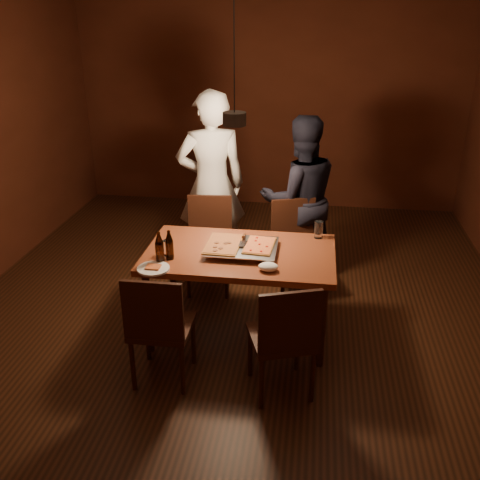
# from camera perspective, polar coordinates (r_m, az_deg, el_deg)

# --- Properties ---
(room_shell) EXTENTS (6.00, 6.00, 6.00)m
(room_shell) POSITION_cam_1_polar(r_m,az_deg,el_deg) (4.25, -0.58, 8.15)
(room_shell) COLOR #3C1D10
(room_shell) RESTS_ON ground
(dining_table) EXTENTS (1.50, 0.90, 0.75)m
(dining_table) POSITION_cam_1_polar(r_m,az_deg,el_deg) (4.28, -0.00, -2.13)
(dining_table) COLOR brown
(dining_table) RESTS_ON floor
(chair_far_left) EXTENTS (0.46, 0.46, 0.49)m
(chair_far_left) POSITION_cam_1_polar(r_m,az_deg,el_deg) (5.10, -3.29, 0.58)
(chair_far_left) COLOR #38190F
(chair_far_left) RESTS_ON floor
(chair_far_right) EXTENTS (0.53, 0.53, 0.49)m
(chair_far_right) POSITION_cam_1_polar(r_m,az_deg,el_deg) (5.03, 5.92, 0.14)
(chair_far_right) COLOR #38190F
(chair_far_right) RESTS_ON floor
(chair_near_left) EXTENTS (0.42, 0.42, 0.49)m
(chair_near_left) POSITION_cam_1_polar(r_m,az_deg,el_deg) (3.80, -8.72, -8.46)
(chair_near_left) COLOR #38190F
(chair_near_left) RESTS_ON floor
(chair_near_right) EXTENTS (0.53, 0.53, 0.49)m
(chair_near_right) POSITION_cam_1_polar(r_m,az_deg,el_deg) (3.65, 4.82, -9.68)
(chair_near_right) COLOR #38190F
(chair_near_right) RESTS_ON floor
(pizza_tray) EXTENTS (0.58, 0.49, 0.05)m
(pizza_tray) POSITION_cam_1_polar(r_m,az_deg,el_deg) (4.23, 0.23, -0.94)
(pizza_tray) COLOR silver
(pizza_tray) RESTS_ON dining_table
(pizza_meat) EXTENTS (0.28, 0.42, 0.02)m
(pizza_meat) POSITION_cam_1_polar(r_m,az_deg,el_deg) (4.24, -1.76, -0.42)
(pizza_meat) COLOR maroon
(pizza_meat) RESTS_ON pizza_tray
(pizza_cheese) EXTENTS (0.24, 0.36, 0.02)m
(pizza_cheese) POSITION_cam_1_polar(r_m,az_deg,el_deg) (4.22, 2.09, -0.56)
(pizza_cheese) COLOR gold
(pizza_cheese) RESTS_ON pizza_tray
(spatula) EXTENTS (0.10, 0.24, 0.04)m
(spatula) POSITION_cam_1_polar(r_m,az_deg,el_deg) (4.23, 0.23, -0.39)
(spatula) COLOR silver
(spatula) RESTS_ON pizza_tray
(beer_bottle_a) EXTENTS (0.07, 0.07, 0.25)m
(beer_bottle_a) POSITION_cam_1_polar(r_m,az_deg,el_deg) (4.06, -8.59, -0.81)
(beer_bottle_a) COLOR black
(beer_bottle_a) RESTS_ON dining_table
(beer_bottle_b) EXTENTS (0.06, 0.06, 0.23)m
(beer_bottle_b) POSITION_cam_1_polar(r_m,az_deg,el_deg) (4.11, -7.55, -0.52)
(beer_bottle_b) COLOR black
(beer_bottle_b) RESTS_ON dining_table
(water_glass_left) EXTENTS (0.08, 0.08, 0.12)m
(water_glass_left) POSITION_cam_1_polar(r_m,az_deg,el_deg) (4.20, -7.72, -0.83)
(water_glass_left) COLOR silver
(water_glass_left) RESTS_ON dining_table
(water_glass_right) EXTENTS (0.07, 0.07, 0.15)m
(water_glass_right) POSITION_cam_1_polar(r_m,az_deg,el_deg) (4.51, 8.38, 1.10)
(water_glass_right) COLOR silver
(water_glass_right) RESTS_ON dining_table
(plate_slice) EXTENTS (0.24, 0.24, 0.03)m
(plate_slice) POSITION_cam_1_polar(r_m,az_deg,el_deg) (4.01, -9.23, -3.01)
(plate_slice) COLOR white
(plate_slice) RESTS_ON dining_table
(napkin) EXTENTS (0.15, 0.11, 0.06)m
(napkin) POSITION_cam_1_polar(r_m,az_deg,el_deg) (3.94, 3.04, -2.87)
(napkin) COLOR white
(napkin) RESTS_ON dining_table
(diner_white) EXTENTS (0.78, 0.64, 1.85)m
(diner_white) POSITION_cam_1_polar(r_m,az_deg,el_deg) (5.27, -3.07, 5.85)
(diner_white) COLOR white
(diner_white) RESTS_ON floor
(diner_dark) EXTENTS (0.94, 0.83, 1.62)m
(diner_dark) POSITION_cam_1_polar(r_m,az_deg,el_deg) (5.26, 6.40, 4.41)
(diner_dark) COLOR black
(diner_dark) RESTS_ON floor
(pendant_lamp) EXTENTS (0.18, 0.18, 1.10)m
(pendant_lamp) POSITION_cam_1_polar(r_m,az_deg,el_deg) (4.16, -0.60, 12.93)
(pendant_lamp) COLOR black
(pendant_lamp) RESTS_ON ceiling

